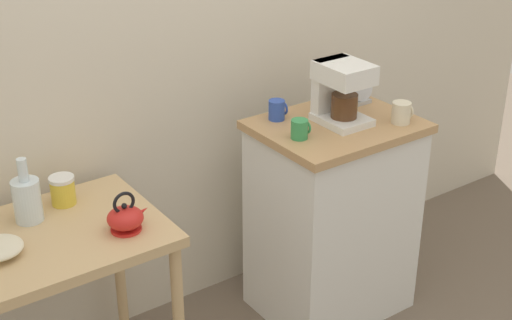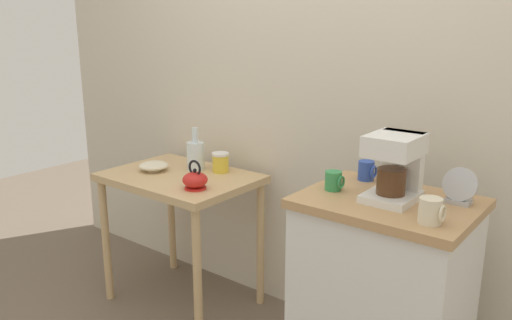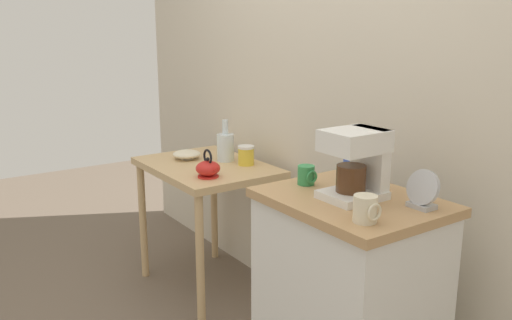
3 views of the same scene
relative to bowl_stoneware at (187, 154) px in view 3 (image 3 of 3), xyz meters
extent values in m
cube|color=beige|center=(0.97, 0.44, 0.60)|extent=(4.40, 0.10, 2.80)
cube|color=tan|center=(0.17, 0.04, -0.05)|extent=(0.81, 0.59, 0.04)
cylinder|color=tan|center=(-0.20, -0.22, -0.44)|extent=(0.04, 0.04, 0.73)
cylinder|color=tan|center=(0.54, -0.22, -0.44)|extent=(0.04, 0.04, 0.73)
cylinder|color=tan|center=(-0.20, 0.29, -0.44)|extent=(0.04, 0.04, 0.73)
cylinder|color=tan|center=(0.54, 0.29, -0.44)|extent=(0.04, 0.04, 0.73)
cube|color=white|center=(1.42, -0.04, -0.36)|extent=(0.63, 0.49, 0.89)
cube|color=tan|center=(1.42, -0.04, 0.10)|extent=(0.66, 0.52, 0.04)
cylinder|color=beige|center=(0.00, 0.00, -0.03)|extent=(0.07, 0.07, 0.01)
ellipsoid|color=beige|center=(0.00, 0.00, 0.00)|extent=(0.16, 0.16, 0.05)
cylinder|color=red|center=(0.42, -0.09, -0.02)|extent=(0.11, 0.11, 0.01)
ellipsoid|color=red|center=(0.42, -0.09, 0.02)|extent=(0.13, 0.13, 0.08)
cone|color=red|center=(0.48, -0.09, 0.02)|extent=(0.06, 0.03, 0.05)
sphere|color=black|center=(0.42, -0.09, 0.07)|extent=(0.02, 0.02, 0.02)
torus|color=black|center=(0.42, -0.09, 0.08)|extent=(0.08, 0.01, 0.08)
cylinder|color=silver|center=(0.16, 0.17, 0.05)|extent=(0.10, 0.10, 0.16)
cylinder|color=silver|center=(0.16, 0.17, 0.17)|extent=(0.03, 0.03, 0.09)
cylinder|color=gold|center=(0.31, 0.22, 0.02)|extent=(0.09, 0.09, 0.10)
cylinder|color=white|center=(0.31, 0.22, 0.07)|extent=(0.09, 0.09, 0.01)
cube|color=white|center=(1.44, -0.05, 0.13)|extent=(0.18, 0.22, 0.03)
cube|color=white|center=(1.44, 0.03, 0.25)|extent=(0.16, 0.05, 0.26)
cube|color=white|center=(1.44, -0.05, 0.34)|extent=(0.18, 0.22, 0.08)
cylinder|color=#4C2D19|center=(1.44, -0.06, 0.20)|extent=(0.11, 0.11, 0.10)
cylinder|color=beige|center=(1.64, -0.19, 0.16)|extent=(0.08, 0.08, 0.09)
torus|color=beige|center=(1.68, -0.19, 0.16)|extent=(0.01, 0.06, 0.06)
cylinder|color=#338C4C|center=(1.19, -0.08, 0.16)|extent=(0.07, 0.07, 0.08)
torus|color=#338C4C|center=(1.23, -0.08, 0.16)|extent=(0.01, 0.05, 0.05)
cylinder|color=#2D4CAD|center=(1.24, 0.13, 0.16)|extent=(0.07, 0.07, 0.08)
torus|color=#2D4CAD|center=(1.27, 0.13, 0.16)|extent=(0.01, 0.06, 0.06)
cube|color=#B2B5BA|center=(1.65, 0.07, 0.13)|extent=(0.09, 0.06, 0.02)
cylinder|color=#B2B5BA|center=(1.65, 0.07, 0.19)|extent=(0.13, 0.05, 0.13)
cylinder|color=black|center=(1.65, 0.07, 0.19)|extent=(0.11, 0.04, 0.11)
camera|label=1|loc=(-0.49, -2.18, 1.31)|focal=51.89mm
camera|label=2|loc=(2.19, -1.86, 0.78)|focal=36.27mm
camera|label=3|loc=(2.82, -1.44, 0.75)|focal=38.12mm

